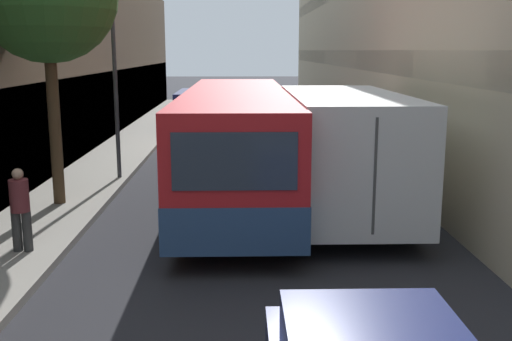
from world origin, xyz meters
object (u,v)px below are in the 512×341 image
(box_truck, at_px, (337,145))
(panel_van, at_px, (198,109))
(pedestrian, at_px, (20,207))
(bus, at_px, (237,141))

(box_truck, height_order, panel_van, box_truck)
(box_truck, bearing_deg, pedestrian, -151.08)
(panel_van, height_order, pedestrian, panel_van)
(box_truck, xyz_separation_m, pedestrian, (-6.44, -3.56, -0.57))
(box_truck, distance_m, panel_van, 15.10)
(box_truck, relative_size, pedestrian, 5.58)
(pedestrian, bearing_deg, bus, 49.44)
(panel_van, bearing_deg, box_truck, -73.09)
(pedestrian, bearing_deg, panel_van, 83.52)
(box_truck, relative_size, panel_van, 1.90)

